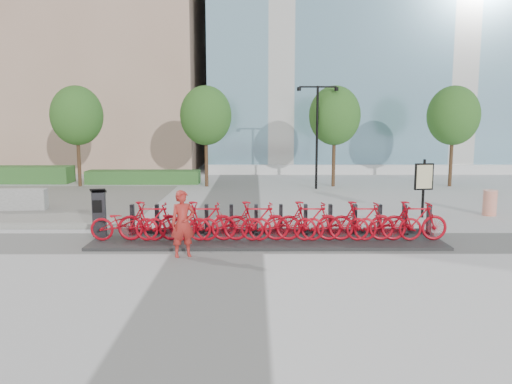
{
  "coord_description": "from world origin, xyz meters",
  "views": [
    {
      "loc": [
        0.95,
        -13.4,
        3.33
      ],
      "look_at": [
        1.0,
        1.5,
        1.2
      ],
      "focal_mm": 35.0,
      "sensor_mm": 36.0,
      "label": 1
    }
  ],
  "objects_px": {
    "worker_red": "(183,224)",
    "bike_0": "(124,223)",
    "kiosk": "(99,213)",
    "map_sign": "(424,179)",
    "construction_barrel": "(490,203)",
    "jersey_barrier": "(18,199)"
  },
  "relations": [
    {
      "from": "kiosk",
      "to": "worker_red",
      "type": "relative_size",
      "value": 0.83
    },
    {
      "from": "kiosk",
      "to": "construction_barrel",
      "type": "relative_size",
      "value": 1.52
    },
    {
      "from": "bike_0",
      "to": "map_sign",
      "type": "height_order",
      "value": "map_sign"
    },
    {
      "from": "map_sign",
      "to": "construction_barrel",
      "type": "bearing_deg",
      "value": -1.19
    },
    {
      "from": "bike_0",
      "to": "worker_red",
      "type": "bearing_deg",
      "value": -126.79
    },
    {
      "from": "construction_barrel",
      "to": "jersey_barrier",
      "type": "xyz_separation_m",
      "value": [
        -17.26,
        1.18,
        -0.06
      ]
    },
    {
      "from": "jersey_barrier",
      "to": "worker_red",
      "type": "bearing_deg",
      "value": -48.33
    },
    {
      "from": "kiosk",
      "to": "construction_barrel",
      "type": "xyz_separation_m",
      "value": [
        12.75,
        3.48,
        -0.29
      ]
    },
    {
      "from": "worker_red",
      "to": "kiosk",
      "type": "bearing_deg",
      "value": 123.83
    },
    {
      "from": "worker_red",
      "to": "map_sign",
      "type": "xyz_separation_m",
      "value": [
        7.6,
        5.01,
        0.52
      ]
    },
    {
      "from": "worker_red",
      "to": "construction_barrel",
      "type": "distance_m",
      "value": 11.46
    },
    {
      "from": "bike_0",
      "to": "jersey_barrier",
      "type": "relative_size",
      "value": 0.91
    },
    {
      "from": "worker_red",
      "to": "bike_0",
      "type": "bearing_deg",
      "value": 122.82
    },
    {
      "from": "bike_0",
      "to": "worker_red",
      "type": "relative_size",
      "value": 1.12
    },
    {
      "from": "bike_0",
      "to": "map_sign",
      "type": "bearing_deg",
      "value": -68.64
    },
    {
      "from": "bike_0",
      "to": "map_sign",
      "type": "xyz_separation_m",
      "value": [
        9.39,
        3.67,
        0.77
      ]
    },
    {
      "from": "bike_0",
      "to": "construction_barrel",
      "type": "height_order",
      "value": "bike_0"
    },
    {
      "from": "construction_barrel",
      "to": "jersey_barrier",
      "type": "distance_m",
      "value": 17.3
    },
    {
      "from": "kiosk",
      "to": "worker_red",
      "type": "bearing_deg",
      "value": -45.15
    },
    {
      "from": "construction_barrel",
      "to": "jersey_barrier",
      "type": "relative_size",
      "value": 0.44
    },
    {
      "from": "kiosk",
      "to": "map_sign",
      "type": "xyz_separation_m",
      "value": [
        10.25,
        3.11,
        0.6
      ]
    },
    {
      "from": "kiosk",
      "to": "construction_barrel",
      "type": "height_order",
      "value": "kiosk"
    }
  ]
}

